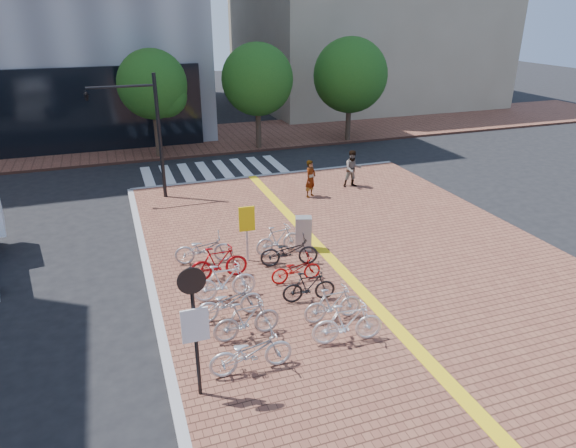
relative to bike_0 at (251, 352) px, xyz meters
name	(u,v)px	position (x,y,z in m)	size (l,w,h in m)	color
ground	(298,304)	(2.15, 2.61, -0.68)	(120.00, 120.00, 0.00)	black
sidewalk	(497,388)	(5.15, -2.39, -0.60)	(14.00, 34.00, 0.15)	brown
tactile_strip	(461,395)	(4.15, -2.39, -0.52)	(0.40, 34.00, 0.01)	yellow
kerb_north	(271,176)	(5.15, 14.61, -0.60)	(14.00, 0.25, 0.15)	gray
far_sidewalk	(185,141)	(2.15, 23.61, -0.60)	(70.00, 8.00, 0.15)	brown
crosswalk	(215,171)	(2.65, 16.61, -0.67)	(7.50, 4.00, 0.01)	silver
street_trees	(275,81)	(7.19, 20.06, 3.42)	(16.20, 4.60, 6.35)	#38281E
bike_0	(251,352)	(0.00, 0.00, 0.00)	(0.70, 2.01, 1.06)	silver
bike_1	(247,319)	(0.25, 1.32, 0.01)	(0.51, 1.80, 1.08)	#A6A6AA
bike_2	(229,302)	(0.05, 2.38, -0.03)	(0.66, 1.88, 0.99)	#B4B4B9
bike_3	(224,282)	(0.15, 3.40, 0.04)	(0.53, 1.89, 1.13)	silver
bike_4	(219,263)	(0.26, 4.67, 0.03)	(0.52, 1.84, 1.11)	#9E0B10
bike_5	(204,249)	(0.03, 5.92, -0.02)	(0.68, 1.94, 1.02)	#A8A9AD
bike_6	(348,323)	(2.62, 0.27, 0.04)	(0.53, 1.88, 1.13)	white
bike_7	(333,304)	(2.68, 1.31, -0.02)	(0.47, 1.68, 1.01)	#BCBCC1
bike_8	(309,286)	(2.44, 2.46, -0.05)	(0.45, 1.58, 0.95)	black
bike_9	(296,269)	(2.49, 3.68, -0.10)	(0.56, 1.62, 0.85)	#BA0E0D
bike_10	(289,251)	(2.66, 4.78, -0.02)	(0.67, 1.93, 1.01)	black
bike_11	(278,239)	(2.61, 5.79, -0.02)	(0.48, 1.70, 1.02)	#B9B9BE
pedestrian_a	(311,179)	(5.82, 10.80, 0.32)	(0.62, 0.41, 1.70)	gray
pedestrian_b	(353,169)	(8.24, 11.45, 0.35)	(0.86, 0.67, 1.76)	#515966
utility_box	(303,233)	(3.54, 5.76, 0.09)	(0.56, 0.41, 1.23)	#ACACB1
yellow_sign	(247,224)	(1.44, 5.53, 0.84)	(0.54, 0.13, 1.98)	#B7B7BC
notice_sign	(194,318)	(-1.29, -0.42, 1.49)	(0.59, 0.13, 3.20)	black
traffic_light_pole	(127,115)	(-1.65, 12.99, 3.23)	(2.93, 1.13, 5.45)	black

